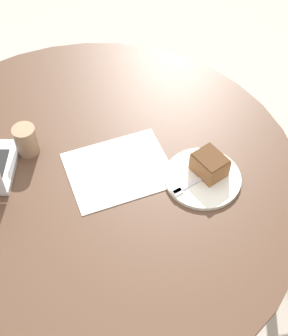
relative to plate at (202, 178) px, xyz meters
name	(u,v)px	position (x,y,z in m)	size (l,w,h in m)	color
ground_plane	(103,284)	(0.26, -0.23, -0.75)	(12.00, 12.00, 0.00)	#B7AD9E
dining_table	(91,202)	(0.26, -0.23, -0.15)	(1.30, 1.30, 0.74)	#4C3323
paper_document	(119,169)	(0.17, -0.18, 0.00)	(0.36, 0.32, 0.00)	white
plate	(202,178)	(0.00, 0.00, 0.00)	(0.23, 0.23, 0.01)	silver
cake_slice	(210,164)	(-0.03, 0.00, 0.04)	(0.08, 0.10, 0.07)	brown
fork	(192,183)	(0.04, 0.00, 0.01)	(0.17, 0.04, 0.00)	silver
coffee_glass	(26,140)	(0.34, -0.42, 0.04)	(0.07, 0.07, 0.10)	#997556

